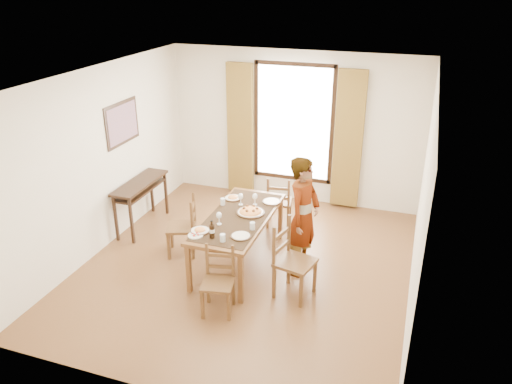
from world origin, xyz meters
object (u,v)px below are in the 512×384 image
(console_table, at_px, (140,188))
(man, at_px, (303,217))
(pasta_platter, at_px, (250,210))
(dining_table, at_px, (238,220))

(console_table, distance_m, man, 2.84)
(console_table, xyz_separation_m, pasta_platter, (2.03, -0.41, 0.12))
(console_table, height_order, dining_table, console_table)
(dining_table, bearing_deg, console_table, 163.83)
(console_table, relative_size, pasta_platter, 3.00)
(console_table, height_order, pasta_platter, pasta_platter)
(console_table, bearing_deg, pasta_platter, -11.55)
(pasta_platter, bearing_deg, man, -2.47)
(man, height_order, pasta_platter, man)
(console_table, distance_m, dining_table, 1.97)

